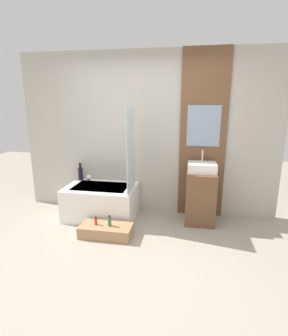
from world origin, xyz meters
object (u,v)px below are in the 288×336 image
(vase_tall_dark, at_px, (81,173))
(vase_round_light, at_px, (89,178))
(sink, at_px, (202,167))
(bottle_soap_secondary, at_px, (110,221))
(wooden_step_bench, at_px, (106,231))
(bottle_soap_primary, at_px, (96,221))
(bathtub, at_px, (102,201))

(vase_tall_dark, distance_m, vase_round_light, 0.16)
(vase_tall_dark, bearing_deg, sink, -5.27)
(vase_round_light, height_order, bottle_soap_secondary, vase_round_light)
(wooden_step_bench, relative_size, sink, 1.71)
(wooden_step_bench, xyz_separation_m, vase_tall_dark, (-0.73, 0.90, 0.55))
(sink, distance_m, bottle_soap_primary, 1.73)
(vase_round_light, height_order, bottle_soap_primary, vase_round_light)
(vase_tall_dark, bearing_deg, wooden_step_bench, -50.90)
(sink, bearing_deg, bathtub, -176.17)
(sink, xyz_separation_m, bottle_soap_primary, (-1.43, -0.72, -0.65))
(vase_round_light, bearing_deg, vase_tall_dark, 176.15)
(wooden_step_bench, height_order, sink, sink)
(bottle_soap_secondary, bearing_deg, sink, 30.17)
(bathtub, height_order, bottle_soap_primary, bathtub)
(vase_tall_dark, xyz_separation_m, vase_round_light, (0.14, -0.01, -0.07))
(bathtub, relative_size, wooden_step_bench, 1.53)
(vase_tall_dark, height_order, bottle_soap_secondary, vase_tall_dark)
(bathtub, relative_size, vase_tall_dark, 3.78)
(vase_tall_dark, height_order, bottle_soap_primary, vase_tall_dark)
(vase_tall_dark, bearing_deg, bathtub, -32.18)
(bottle_soap_secondary, bearing_deg, vase_tall_dark, 131.11)
(sink, xyz_separation_m, vase_tall_dark, (-2.02, 0.19, -0.23))
(bottle_soap_secondary, bearing_deg, bottle_soap_primary, 180.00)
(sink, xyz_separation_m, bottle_soap_secondary, (-1.23, -0.72, -0.64))
(sink, bearing_deg, vase_round_light, 174.62)
(wooden_step_bench, bearing_deg, bottle_soap_primary, 180.00)
(bathtub, distance_m, bottle_soap_secondary, 0.69)
(bathtub, height_order, vase_tall_dark, vase_tall_dark)
(vase_round_light, xyz_separation_m, bottle_soap_secondary, (0.64, -0.89, -0.33))
(wooden_step_bench, height_order, bottle_soap_primary, bottle_soap_primary)
(bottle_soap_primary, distance_m, bottle_soap_secondary, 0.20)
(bottle_soap_secondary, bearing_deg, bathtub, 118.03)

